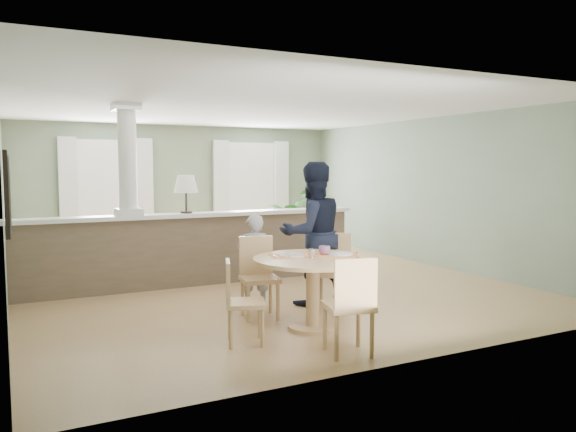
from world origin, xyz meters
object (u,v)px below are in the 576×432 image
chair_near (351,302)px  chair_side (239,298)px  child_person (254,261)px  man_person (312,234)px  chair_far_man (333,267)px  chair_far_boy (258,273)px  sofa (244,239)px  dining_table (313,272)px  houseplant (287,220)px

chair_near → chair_side: 1.16m
child_person → man_person: size_ratio=0.64×
chair_far_man → chair_far_boy: bearing=-141.8°
chair_far_man → child_person: (-0.90, 0.46, 0.08)m
sofa → dining_table: 4.66m
dining_table → chair_far_boy: 0.84m
chair_far_boy → man_person: size_ratio=0.51×
houseplant → dining_table: 5.82m
child_person → dining_table: bearing=111.1°
chair_far_man → man_person: (-0.15, 0.28, 0.41)m
child_person → chair_near: bearing=103.0°
houseplant → chair_far_man: houseplant is taller
chair_near → chair_side: chair_near is taller
sofa → chair_far_boy: chair_far_boy is taller
chair_far_man → child_person: bearing=-165.8°
sofa → man_person: bearing=-83.6°
chair_near → chair_far_man: bearing=-103.6°
chair_far_boy → chair_near: (0.19, -1.73, 0.00)m
houseplant → child_person: 4.87m
dining_table → child_person: 1.19m
dining_table → chair_far_boy: size_ratio=1.38×
dining_table → chair_side: bearing=-172.0°
dining_table → chair_far_boy: (-0.33, 0.76, -0.11)m
chair_far_man → chair_side: bearing=-111.7°
houseplant → man_person: 4.70m
chair_far_boy → houseplant: bearing=70.2°
houseplant → chair_far_boy: bearing=-120.5°
dining_table → child_person: size_ratio=1.10×
houseplant → man_person: bearing=-112.7°
sofa → man_person: size_ratio=1.58×
sofa → chair_near: 5.63m
sofa → houseplant: bearing=44.9°
chair_near → chair_far_boy: bearing=-70.8°
sofa → chair_near: (-1.17, -5.51, 0.10)m
sofa → man_person: man_person is taller
child_person → man_person: bearing=177.7°
sofa → child_person: child_person is taller
chair_near → child_person: (-0.07, 2.14, 0.07)m
man_person → chair_far_boy: bearing=14.8°
dining_table → houseplant: bearing=66.1°
dining_table → man_person: bearing=61.0°
chair_far_boy → man_person: bearing=25.3°
sofa → dining_table: bearing=-88.7°
sofa → chair_far_man: chair_far_man is taller
chair_side → dining_table: bearing=-62.7°
dining_table → child_person: bearing=100.0°
sofa → man_person: (-0.49, -3.54, 0.50)m
dining_table → child_person: (-0.21, 1.17, -0.04)m
sofa → dining_table: dining_table is taller
dining_table → man_person: man_person is taller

